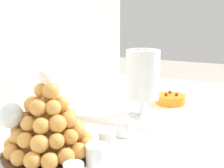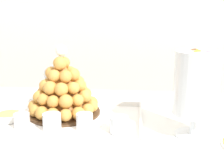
# 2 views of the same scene
# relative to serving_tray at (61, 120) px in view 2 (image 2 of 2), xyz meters

# --- Properties ---
(buffet_table) EXTENTS (1.68, 0.88, 0.76)m
(buffet_table) POSITION_rel_serving_tray_xyz_m (0.25, -0.04, -0.11)
(buffet_table) COLOR brown
(buffet_table) RESTS_ON ground_plane
(serving_tray) EXTENTS (0.54, 0.33, 0.02)m
(serving_tray) POSITION_rel_serving_tray_xyz_m (0.00, 0.00, 0.00)
(serving_tray) COLOR white
(serving_tray) RESTS_ON buffet_table
(croquembouche) EXTENTS (0.25, 0.25, 0.24)m
(croquembouche) POSITION_rel_serving_tray_xyz_m (-0.01, 0.06, 0.09)
(croquembouche) COLOR #4C331E
(croquembouche) RESTS_ON serving_tray
(dessert_cup_mid_left) EXTENTS (0.05, 0.05, 0.05)m
(dessert_cup_mid_left) POSITION_rel_serving_tray_xyz_m (-0.10, -0.08, 0.02)
(dessert_cup_mid_left) COLOR silver
(dessert_cup_mid_left) RESTS_ON serving_tray
(dessert_cup_centre) EXTENTS (0.06, 0.06, 0.05)m
(dessert_cup_centre) POSITION_rel_serving_tray_xyz_m (-0.00, -0.09, 0.03)
(dessert_cup_centre) COLOR silver
(dessert_cup_centre) RESTS_ON serving_tray
(dessert_cup_mid_right) EXTENTS (0.05, 0.05, 0.05)m
(dessert_cup_mid_right) POSITION_rel_serving_tray_xyz_m (0.09, -0.07, 0.03)
(dessert_cup_mid_right) COLOR silver
(dessert_cup_mid_right) RESTS_ON serving_tray
(dessert_cup_right) EXTENTS (0.06, 0.06, 0.05)m
(dessert_cup_right) POSITION_rel_serving_tray_xyz_m (0.20, -0.08, 0.03)
(dessert_cup_right) COLOR silver
(dessert_cup_right) RESTS_ON serving_tray
(creme_brulee_ramekin) EXTENTS (0.09, 0.09, 0.02)m
(creme_brulee_ramekin) POSITION_rel_serving_tray_xyz_m (-0.17, -0.02, 0.01)
(creme_brulee_ramekin) COLOR white
(creme_brulee_ramekin) RESTS_ON serving_tray
(macaron_goblet) EXTENTS (0.13, 0.13, 0.27)m
(macaron_goblet) POSITION_rel_serving_tray_xyz_m (0.42, -0.07, 0.15)
(macaron_goblet) COLOR white
(macaron_goblet) RESTS_ON buffet_table
(wine_glass) EXTENTS (0.07, 0.07, 0.16)m
(wine_glass) POSITION_rel_serving_tray_xyz_m (-0.06, 0.14, 0.12)
(wine_glass) COLOR silver
(wine_glass) RESTS_ON buffet_table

